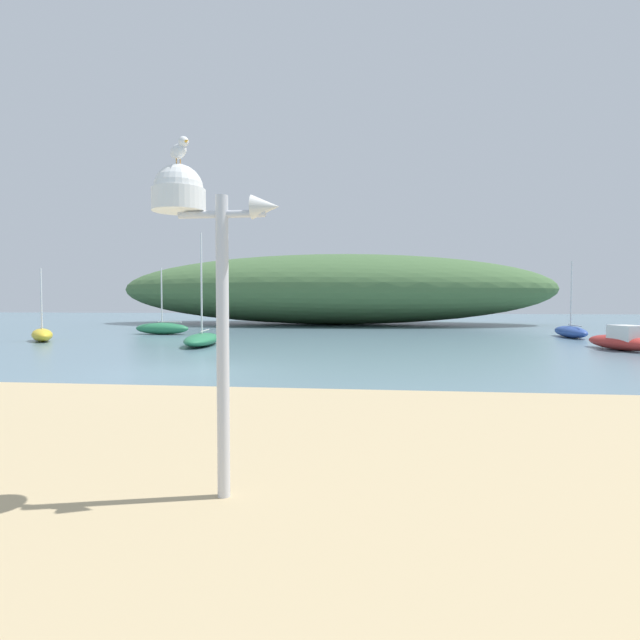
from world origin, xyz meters
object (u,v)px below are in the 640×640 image
object	(u,v)px
sailboat_east_reach	(42,334)
sailboat_far_left	(571,331)
seagull_on_radar	(179,150)
motorboat_mid_channel	(622,340)
sailboat_far_right	(162,328)
mast_structure	(194,225)
sailboat_inner_mooring	(202,339)

from	to	relation	value
sailboat_east_reach	sailboat_far_left	world-z (taller)	sailboat_far_left
seagull_on_radar	sailboat_far_left	world-z (taller)	sailboat_far_left
motorboat_mid_channel	sailboat_far_right	bearing A→B (deg)	163.47
mast_structure	sailboat_far_left	distance (m)	27.19
sailboat_inner_mooring	sailboat_far_left	bearing A→B (deg)	20.74
motorboat_mid_channel	sailboat_far_left	bearing A→B (deg)	86.17
seagull_on_radar	mast_structure	bearing A→B (deg)	4.81
sailboat_far_left	sailboat_inner_mooring	world-z (taller)	sailboat_inner_mooring
sailboat_inner_mooring	sailboat_east_reach	bearing A→B (deg)	171.24
sailboat_far_right	sailboat_inner_mooring	bearing A→B (deg)	-54.10
seagull_on_radar	sailboat_inner_mooring	distance (m)	18.61
sailboat_far_right	sailboat_inner_mooring	xyz separation A→B (m)	(4.88, -6.74, -0.06)
sailboat_east_reach	sailboat_far_right	bearing A→B (deg)	54.69
sailboat_east_reach	seagull_on_radar	bearing A→B (deg)	-51.69
sailboat_far_right	sailboat_inner_mooring	world-z (taller)	sailboat_inner_mooring
mast_structure	sailboat_inner_mooring	xyz separation A→B (m)	(-6.17, 17.30, -2.49)
mast_structure	sailboat_far_right	bearing A→B (deg)	114.67
mast_structure	sailboat_far_left	bearing A→B (deg)	63.43
mast_structure	sailboat_inner_mooring	bearing A→B (deg)	109.62
mast_structure	sailboat_east_reach	distance (m)	23.97
motorboat_mid_channel	sailboat_far_left	xyz separation A→B (m)	(0.46, 6.92, -0.07)
seagull_on_radar	sailboat_far_right	bearing A→B (deg)	114.40
motorboat_mid_channel	sailboat_far_right	xyz separation A→B (m)	(-22.69, 6.73, -0.04)
motorboat_mid_channel	sailboat_east_reach	bearing A→B (deg)	177.12
sailboat_east_reach	sailboat_far_right	xyz separation A→B (m)	(3.82, 5.40, 0.02)
mast_structure	seagull_on_radar	xyz separation A→B (m)	(-0.13, -0.01, 0.70)
sailboat_far_right	motorboat_mid_channel	bearing A→B (deg)	-16.53
sailboat_east_reach	sailboat_far_right	world-z (taller)	sailboat_far_right
motorboat_mid_channel	sailboat_inner_mooring	size ratio (longest dim) A/B	0.72
seagull_on_radar	sailboat_far_left	distance (m)	27.33
seagull_on_radar	motorboat_mid_channel	xyz separation A→B (m)	(11.78, 17.32, -3.09)
motorboat_mid_channel	sailboat_east_reach	xyz separation A→B (m)	(-26.52, 1.34, -0.06)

